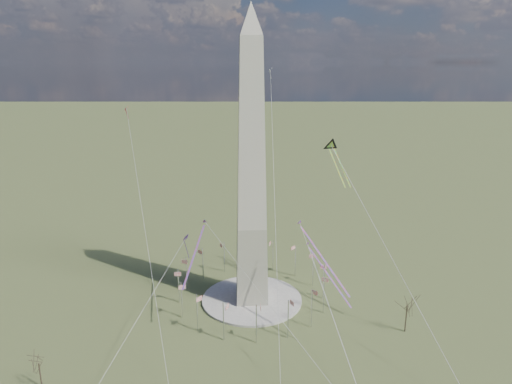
{
  "coord_description": "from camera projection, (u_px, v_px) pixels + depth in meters",
  "views": [
    {
      "loc": [
        -7.58,
        -147.72,
        82.84
      ],
      "look_at": [
        1.5,
        0.0,
        40.73
      ],
      "focal_mm": 32.0,
      "sensor_mm": 36.0,
      "label": 1
    }
  ],
  "objects": [
    {
      "name": "flagpole_ring",
      "position": [
        252.0,
        282.0,
        162.94
      ],
      "size": [
        54.4,
        54.4,
        13.0
      ],
      "color": "silver",
      "rests_on": "ground"
    },
    {
      "name": "tree_near",
      "position": [
        407.0,
        304.0,
        143.18
      ],
      "size": [
        7.76,
        7.76,
        13.58
      ],
      "color": "#423928",
      "rests_on": "ground"
    },
    {
      "name": "ground",
      "position": [
        252.0,
        300.0,
        164.93
      ],
      "size": [
        2000.0,
        2000.0,
        0.0
      ],
      "primitive_type": "plane",
      "color": "#4E5A2D",
      "rests_on": "ground"
    },
    {
      "name": "kite_streamer_mid",
      "position": [
        198.0,
        244.0,
        150.9
      ],
      "size": [
        7.67,
        22.13,
        15.58
      ],
      "rotation": [
        0.0,
        0.0,
        2.86
      ],
      "color": "red",
      "rests_on": "ground"
    },
    {
      "name": "plaza",
      "position": [
        252.0,
        299.0,
        164.82
      ],
      "size": [
        36.0,
        36.0,
        0.8
      ],
      "primitive_type": "cylinder",
      "color": "beige",
      "rests_on": "ground"
    },
    {
      "name": "washington_monument",
      "position": [
        252.0,
        171.0,
        151.81
      ],
      "size": [
        15.56,
        15.56,
        100.0
      ],
      "color": "#A8A48C",
      "rests_on": "plaza"
    },
    {
      "name": "kite_small_white",
      "position": [
        270.0,
        71.0,
        181.28
      ],
      "size": [
        1.42,
        2.11,
        4.48
      ],
      "rotation": [
        0.0,
        0.0,
        2.51
      ],
      "color": "silver",
      "rests_on": "ground"
    },
    {
      "name": "kite_small_red",
      "position": [
        126.0,
        109.0,
        174.7
      ],
      "size": [
        1.39,
        2.26,
        5.16
      ],
      "rotation": [
        0.0,
        0.0,
        2.74
      ],
      "color": "red",
      "rests_on": "ground"
    },
    {
      "name": "kite_diamond_purple",
      "position": [
        186.0,
        240.0,
        163.73
      ],
      "size": [
        1.94,
        3.12,
        9.84
      ],
      "rotation": [
        0.0,
        0.0,
        2.69
      ],
      "color": "#4E1C7E",
      "rests_on": "ground"
    },
    {
      "name": "kite_streamer_left",
      "position": [
        315.0,
        247.0,
        138.18
      ],
      "size": [
        13.09,
        21.54,
        16.48
      ],
      "rotation": [
        0.0,
        0.0,
        3.66
      ],
      "color": "red",
      "rests_on": "ground"
    },
    {
      "name": "kite_delta_black",
      "position": [
        332.0,
        148.0,
        162.47
      ],
      "size": [
        7.38,
        17.76,
        14.49
      ],
      "rotation": [
        0.0,
        0.0,
        3.32
      ],
      "color": "black",
      "rests_on": "ground"
    },
    {
      "name": "kite_streamer_right",
      "position": [
        322.0,
        265.0,
        163.73
      ],
      "size": [
        13.38,
        21.39,
        16.48
      ],
      "rotation": [
        0.0,
        0.0,
        3.67
      ],
      "color": "red",
      "rests_on": "ground"
    },
    {
      "name": "tree_far",
      "position": [
        38.0,
        362.0,
        118.72
      ],
      "size": [
        6.21,
        6.21,
        10.86
      ],
      "color": "#423928",
      "rests_on": "ground"
    }
  ]
}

